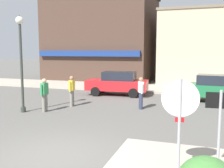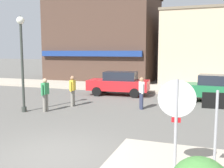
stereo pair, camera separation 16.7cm
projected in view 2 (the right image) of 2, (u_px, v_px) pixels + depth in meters
ground_plane at (52, 156)px, 7.26m from camera, size 160.00×160.00×0.00m
kerb_far at (150, 88)px, 20.07m from camera, size 80.00×4.00×0.15m
stop_sign at (176, 114)px, 5.73m from camera, size 0.82×0.09×2.30m
one_way_sign at (216, 127)px, 5.44m from camera, size 0.60×0.07×2.10m
lamp_post at (22, 50)px, 12.25m from camera, size 0.36×0.36×4.54m
parked_car_nearest at (119, 83)px, 17.39m from camera, size 4.12×2.11×1.56m
parked_car_second at (216, 88)px, 15.00m from camera, size 4.12×2.12×1.56m
pedestrian_crossing_near at (141, 92)px, 13.10m from camera, size 0.35×0.54×1.61m
pedestrian_crossing_far at (45, 94)px, 12.58m from camera, size 0.23×0.55×1.61m
pedestrian_kerb_side at (73, 90)px, 13.82m from camera, size 0.25×0.56×1.61m
building_corner_shop at (105, 38)px, 27.02m from camera, size 10.51×8.27×8.55m
building_storefront_left_near at (204, 48)px, 23.52m from camera, size 7.09×7.43×6.38m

